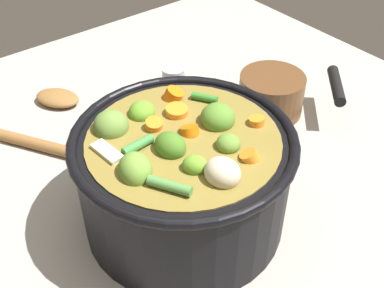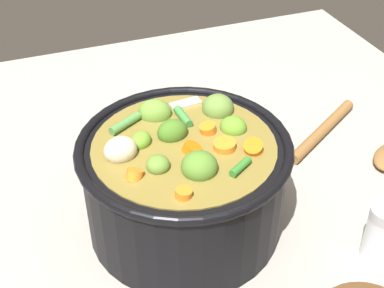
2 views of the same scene
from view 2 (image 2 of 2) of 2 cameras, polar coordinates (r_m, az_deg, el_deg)
ground_plane at (r=0.73m, az=-0.76°, el=-8.29°), size 1.10×1.10×0.00m
cooking_pot at (r=0.69m, az=-0.81°, el=-4.02°), size 0.26×0.26×0.16m
wooden_spoon at (r=0.89m, az=17.29°, el=-0.05°), size 0.20×0.19×0.02m
salt_shaker at (r=0.71m, az=19.21°, el=-8.81°), size 0.04×0.04×0.08m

